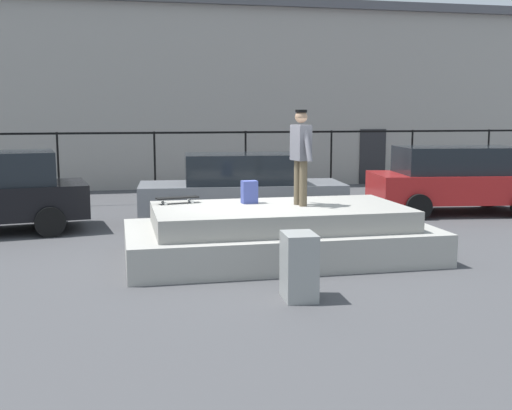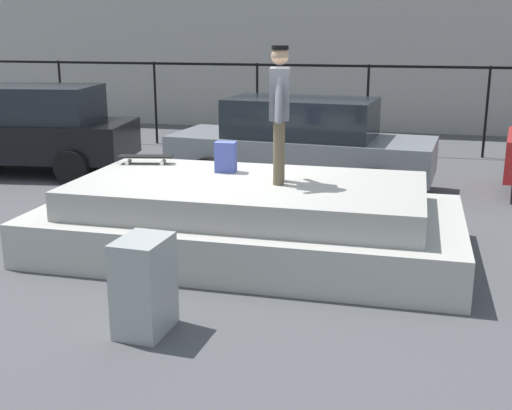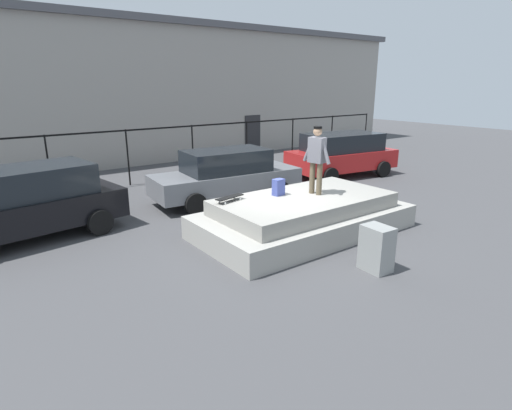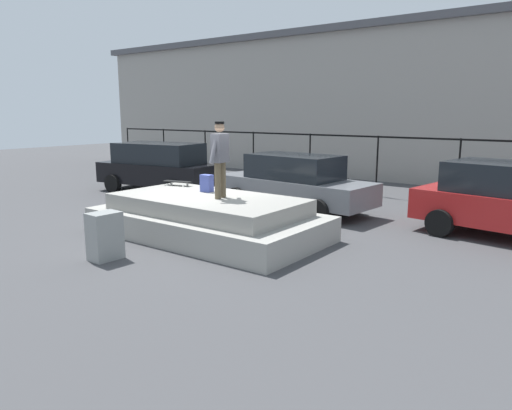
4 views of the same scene
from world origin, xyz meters
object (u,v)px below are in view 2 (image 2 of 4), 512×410
(car_black_hatchback_near, at_px, (21,127))
(utility_box, at_px, (144,285))
(skateboard, at_px, (145,157))
(backpack, at_px, (226,157))
(car_grey_sedan_mid, at_px, (301,142))
(skateboarder, at_px, (280,106))

(car_black_hatchback_near, distance_m, utility_box, 8.18)
(skateboard, bearing_deg, backpack, -11.16)
(car_black_hatchback_near, bearing_deg, skateboard, -36.13)
(skateboard, height_order, backpack, backpack)
(skateboard, relative_size, backpack, 1.94)
(backpack, relative_size, car_grey_sedan_mid, 0.09)
(car_grey_sedan_mid, bearing_deg, utility_box, -93.70)
(car_black_hatchback_near, distance_m, car_grey_sedan_mid, 5.75)
(skateboarder, height_order, backpack, skateboarder)
(utility_box, bearing_deg, skateboard, 115.88)
(skateboarder, relative_size, car_grey_sedan_mid, 0.35)
(skateboarder, bearing_deg, backpack, 151.45)
(skateboarder, height_order, car_black_hatchback_near, skateboarder)
(skateboarder, distance_m, car_black_hatchback_near, 7.17)
(car_grey_sedan_mid, bearing_deg, car_black_hatchback_near, -179.66)
(skateboarder, xyz_separation_m, car_grey_sedan_mid, (-0.36, 3.65, -1.08))
(car_grey_sedan_mid, xyz_separation_m, utility_box, (-0.40, -6.21, -0.37))
(skateboard, height_order, car_black_hatchback_near, car_black_hatchback_near)
(skateboard, relative_size, utility_box, 0.86)
(skateboarder, height_order, skateboard, skateboarder)
(backpack, xyz_separation_m, car_black_hatchback_near, (-5.27, 3.16, -0.22))
(car_black_hatchback_near, height_order, utility_box, car_black_hatchback_near)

